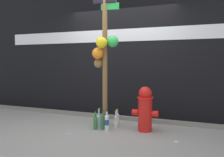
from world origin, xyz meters
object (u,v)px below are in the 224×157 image
bottle_5 (100,119)px  bottle_2 (117,119)px  bottle_7 (95,121)px  bottle_8 (105,119)px  memorial_post (104,43)px  fire_hydrant (145,109)px  bottle_4 (103,121)px  bottle_0 (99,121)px  bottle_1 (107,122)px  bottle_3 (116,121)px  bottle_6 (95,122)px

bottle_5 → bottle_2: bearing=25.9°
bottle_7 → bottle_8: bearing=45.1°
memorial_post → bottle_8: memorial_post is taller
bottle_2 → bottle_8: (-0.21, -0.11, -0.01)m
fire_hydrant → bottle_4: bearing=-165.1°
fire_hydrant → bottle_0: fire_hydrant is taller
bottle_1 → bottle_2: (0.04, 0.45, -0.03)m
bottle_0 → bottle_8: bearing=75.0°
bottle_8 → bottle_3: bearing=-8.2°
bottle_1 → bottle_5: bottle_1 is taller
bottle_5 → bottle_6: size_ratio=1.03×
memorial_post → fire_hydrant: bearing=8.6°
bottle_2 → bottle_7: size_ratio=1.06×
bottle_5 → fire_hydrant: bearing=-1.2°
bottle_6 → bottle_2: bearing=54.6°
bottle_4 → bottle_8: (-0.07, 0.26, -0.03)m
bottle_3 → bottle_6: bearing=-141.0°
memorial_post → bottle_6: bearing=-138.7°
fire_hydrant → bottle_6: (-0.91, -0.23, -0.28)m
memorial_post → bottle_0: bearing=-173.6°
fire_hydrant → bottle_5: fire_hydrant is taller
bottle_2 → bottle_3: 0.15m
bottle_2 → bottle_1: bearing=-94.5°
bottle_3 → bottle_4: bearing=-127.9°
bottle_4 → bottle_8: bearing=104.2°
bottle_1 → bottle_3: size_ratio=1.17×
bottle_4 → bottle_7: bottle_4 is taller
memorial_post → fire_hydrant: (0.77, 0.12, -1.22)m
memorial_post → fire_hydrant: memorial_post is taller
bottle_3 → bottle_8: bottle_3 is taller
bottle_1 → bottle_3: bearing=77.2°
bottle_0 → bottle_6: bottle_0 is taller
fire_hydrant → bottle_5: 0.98m
bottle_0 → bottle_3: bearing=27.6°
bottle_5 → bottle_7: bottle_5 is taller
fire_hydrant → bottle_4: fire_hydrant is taller
bottle_6 → bottle_8: (0.08, 0.30, -0.01)m
fire_hydrant → bottle_2: fire_hydrant is taller
bottle_0 → bottle_7: 0.11m
bottle_3 → bottle_7: bearing=-163.9°
bottle_5 → bottle_7: size_ratio=1.15×
bottle_1 → bottle_4: bearing=148.1°
memorial_post → bottle_0: 1.50m
bottle_2 → bottle_5: 0.35m
bottle_3 → bottle_5: 0.35m
bottle_7 → bottle_8: (0.15, 0.15, 0.01)m
bottle_8 → bottle_7: bearing=-134.9°
bottle_4 → bottle_8: size_ratio=1.19×
memorial_post → bottle_4: memorial_post is taller
bottle_6 → bottle_7: 0.16m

